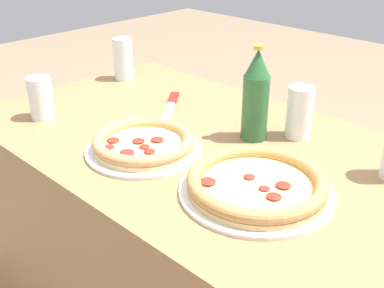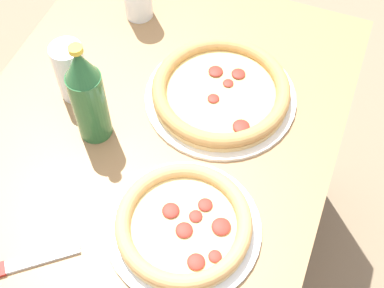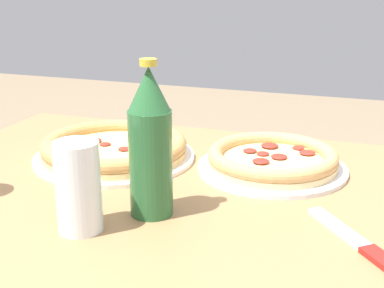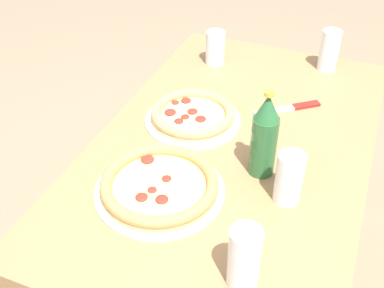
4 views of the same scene
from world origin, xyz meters
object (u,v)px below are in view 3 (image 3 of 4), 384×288
Objects in this scene: pizza_veggie at (114,149)px; beer_bottle at (150,144)px; pizza_margherita at (272,160)px; knife at (361,244)px; glass_orange_juice at (79,189)px.

beer_bottle reaches higher than pizza_veggie.
pizza_margherita is 1.17× the size of beer_bottle.
pizza_margherita is 1.53× the size of knife.
beer_bottle reaches higher than glass_orange_juice.
beer_bottle is 0.33m from knife.
knife is (-0.38, -0.08, -0.06)m from glass_orange_juice.
glass_orange_juice is 0.39m from knife.
knife is at bearing 124.10° from pizza_margherita.
glass_orange_juice reaches higher than pizza_margherita.
beer_bottle is (-0.07, -0.08, 0.05)m from glass_orange_juice.
pizza_veggie is (0.30, 0.04, 0.00)m from pizza_margherita.
knife is at bearing 155.93° from pizza_veggie.
knife is (-0.17, 0.25, -0.02)m from pizza_margherita.
pizza_margherita is at bearing -173.10° from pizza_veggie.
beer_bottle is 1.31× the size of knife.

